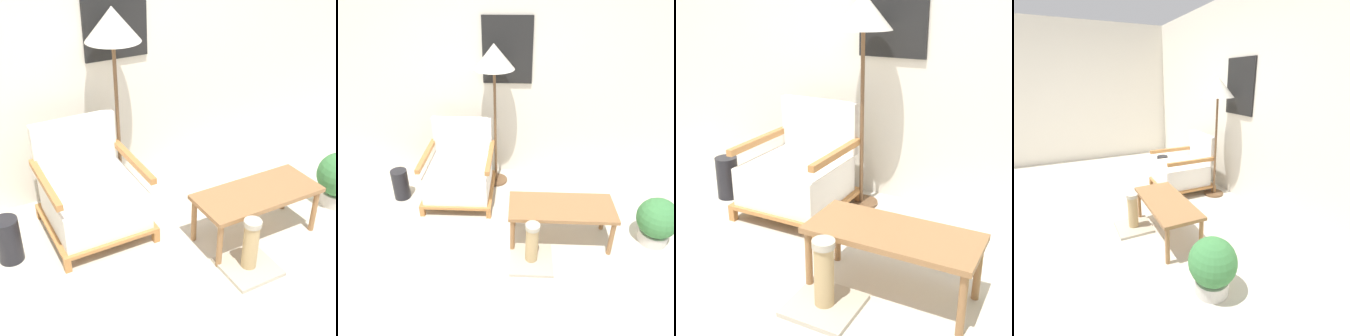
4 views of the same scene
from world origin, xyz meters
The scene contains 8 objects.
ground_plane centered at (0.00, 0.00, 0.00)m, with size 14.00×14.00×0.00m, color beige.
wall_back centered at (0.00, 2.18, 1.35)m, with size 8.00×0.09×2.70m.
armchair centered at (-0.45, 1.55, 0.31)m, with size 0.77×0.79×0.85m.
floor_lamp centered at (-0.06, 1.88, 1.47)m, with size 0.44×0.44×1.67m.
coffee_table centered at (0.64, 0.85, 0.36)m, with size 0.99×0.43×0.41m.
vase centered at (-1.14, 1.48, 0.18)m, with size 0.19×0.19×0.36m, color black.
potted_plant centered at (1.56, 0.87, 0.26)m, with size 0.39×0.39×0.48m.
scratching_post centered at (0.36, 0.54, 0.13)m, with size 0.39×0.39×0.43m.
Camera 2 is at (0.23, -1.62, 2.29)m, focal length 35.00 mm.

